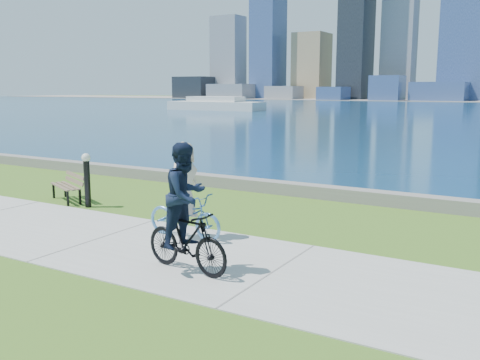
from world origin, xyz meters
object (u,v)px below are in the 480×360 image
object	(u,v)px
cyclist_woman	(184,203)
bollard_lamp	(87,176)
park_bench	(69,185)
cyclist_man	(186,218)

from	to	relation	value
cyclist_woman	bollard_lamp	bearing A→B (deg)	75.30
park_bench	cyclist_man	xyz separation A→B (m)	(6.17, -3.02, 0.48)
park_bench	bollard_lamp	xyz separation A→B (m)	(1.01, -0.29, 0.35)
park_bench	cyclist_woman	xyz separation A→B (m)	(4.92, -1.38, 0.30)
bollard_lamp	cyclist_woman	size ratio (longest dim) A/B	0.71
park_bench	bollard_lamp	distance (m)	1.11
park_bench	cyclist_woman	distance (m)	5.12
park_bench	cyclist_man	distance (m)	6.88
park_bench	cyclist_man	size ratio (longest dim) A/B	0.70
cyclist_woman	cyclist_man	distance (m)	2.07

